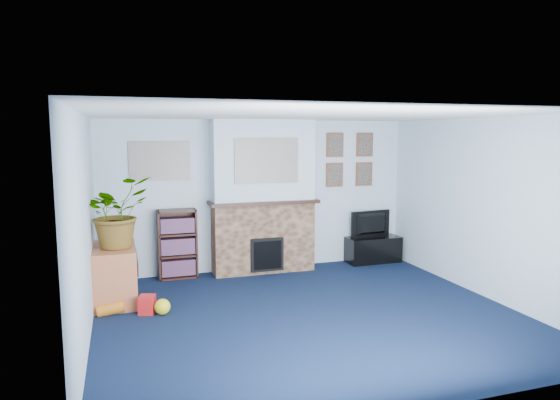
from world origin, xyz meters
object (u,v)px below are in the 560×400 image
object	(u,v)px
tv_stand	(373,249)
television	(373,224)
bookshelf	(177,245)
sideboard	(115,276)

from	to	relation	value
tv_stand	television	xyz separation A→B (m)	(0.00, 0.02, 0.43)
bookshelf	television	bearing A→B (deg)	-0.98
television	bookshelf	bearing A→B (deg)	-8.14
tv_stand	television	distance (m)	0.43
television	bookshelf	size ratio (longest dim) A/B	0.73
bookshelf	sideboard	bearing A→B (deg)	-135.54
television	bookshelf	world-z (taller)	bookshelf
tv_stand	television	size ratio (longest dim) A/B	1.20
television	bookshelf	xyz separation A→B (m)	(-3.29, 0.06, -0.16)
tv_stand	bookshelf	bearing A→B (deg)	178.67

